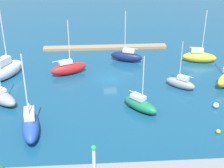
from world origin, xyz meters
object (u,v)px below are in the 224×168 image
(pier_dock, at_px, (105,47))
(sailboat_navy_far_south, at_px, (127,56))
(harbor_beacon, at_px, (94,158))
(sailboat_gray_along_channel, at_px, (1,97))
(sailboat_yellow_east_end, at_px, (199,57))
(sailboat_green_far_north, at_px, (140,104))
(mooring_buoy_yellow, at_px, (218,131))
(sailboat_gray_near_pier, at_px, (180,83))
(sailboat_white_lone_north, at_px, (7,69))
(sailboat_red_off_beacon, at_px, (69,68))
(mooring_buoy_white, at_px, (216,105))
(sailboat_blue_lone_south, at_px, (30,125))

(pier_dock, xyz_separation_m, sailboat_navy_far_south, (-4.02, 7.78, 0.88))
(harbor_beacon, height_order, sailboat_gray_along_channel, sailboat_gray_along_channel)
(sailboat_yellow_east_end, distance_m, sailboat_gray_along_channel, 39.27)
(sailboat_green_far_north, distance_m, mooring_buoy_yellow, 12.03)
(sailboat_gray_near_pier, relative_size, sailboat_white_lone_north, 0.67)
(sailboat_red_off_beacon, bearing_deg, sailboat_white_lone_north, 161.19)
(mooring_buoy_white, bearing_deg, sailboat_red_off_beacon, -30.94)
(harbor_beacon, bearing_deg, sailboat_white_lone_north, -61.48)
(sailboat_navy_far_south, bearing_deg, sailboat_blue_lone_south, 80.28)
(sailboat_red_off_beacon, height_order, sailboat_white_lone_north, sailboat_white_lone_north)
(sailboat_red_off_beacon, relative_size, sailboat_navy_far_south, 1.00)
(sailboat_gray_near_pier, distance_m, sailboat_gray_along_channel, 29.98)
(sailboat_gray_near_pier, height_order, sailboat_blue_lone_south, sailboat_blue_lone_south)
(sailboat_gray_near_pier, bearing_deg, mooring_buoy_yellow, 137.38)
(mooring_buoy_white, bearing_deg, mooring_buoy_yellow, 73.05)
(sailboat_gray_near_pier, bearing_deg, sailboat_red_off_beacon, 20.33)
(pier_dock, distance_m, sailboat_gray_near_pier, 23.78)
(sailboat_gray_near_pier, xyz_separation_m, sailboat_blue_lone_south, (23.81, 12.14, 0.37))
(sailboat_red_off_beacon, height_order, sailboat_gray_along_channel, sailboat_gray_along_channel)
(sailboat_gray_near_pier, xyz_separation_m, sailboat_white_lone_north, (30.91, -6.29, 0.67))
(sailboat_yellow_east_end, xyz_separation_m, sailboat_gray_along_channel, (36.51, 14.46, -0.13))
(sailboat_red_off_beacon, height_order, sailboat_blue_lone_south, sailboat_blue_lone_south)
(sailboat_gray_near_pier, xyz_separation_m, mooring_buoy_white, (-3.86, 7.07, -0.54))
(harbor_beacon, distance_m, sailboat_yellow_east_end, 40.20)
(sailboat_gray_near_pier, xyz_separation_m, sailboat_yellow_east_end, (-6.71, -11.17, 0.24))
(sailboat_green_far_north, relative_size, mooring_buoy_white, 10.05)
(pier_dock, bearing_deg, sailboat_gray_along_channel, 53.31)
(sailboat_yellow_east_end, bearing_deg, sailboat_red_off_beacon, -157.90)
(sailboat_red_off_beacon, distance_m, sailboat_green_far_north, 18.16)
(sailboat_gray_near_pier, relative_size, mooring_buoy_yellow, 13.88)
(sailboat_gray_near_pier, bearing_deg, mooring_buoy_white, 158.58)
(pier_dock, distance_m, sailboat_blue_lone_south, 34.67)
(sailboat_gray_along_channel, bearing_deg, sailboat_yellow_east_end, 65.50)
(sailboat_red_off_beacon, distance_m, sailboat_yellow_east_end, 26.69)
(sailboat_gray_near_pier, distance_m, sailboat_navy_far_south, 15.03)
(harbor_beacon, height_order, mooring_buoy_white, harbor_beacon)
(sailboat_gray_near_pier, height_order, sailboat_white_lone_north, sailboat_white_lone_north)
(sailboat_white_lone_north, relative_size, sailboat_blue_lone_south, 1.07)
(sailboat_navy_far_south, distance_m, sailboat_yellow_east_end, 14.86)
(sailboat_gray_near_pier, distance_m, mooring_buoy_yellow, 13.97)
(harbor_beacon, height_order, sailboat_green_far_north, sailboat_green_far_north)
(sailboat_navy_far_south, bearing_deg, sailboat_white_lone_north, 38.31)
(sailboat_yellow_east_end, bearing_deg, mooring_buoy_white, -85.75)
(sailboat_yellow_east_end, distance_m, mooring_buoy_yellow, 25.49)
(harbor_beacon, distance_m, sailboat_gray_along_channel, 24.07)
(sailboat_red_off_beacon, relative_size, sailboat_gray_along_channel, 0.96)
(pier_dock, height_order, sailboat_gray_along_channel, sailboat_gray_along_channel)
(harbor_beacon, height_order, sailboat_blue_lone_south, sailboat_blue_lone_south)
(pier_dock, relative_size, mooring_buoy_yellow, 45.46)
(sailboat_green_far_north, relative_size, sailboat_yellow_east_end, 0.83)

